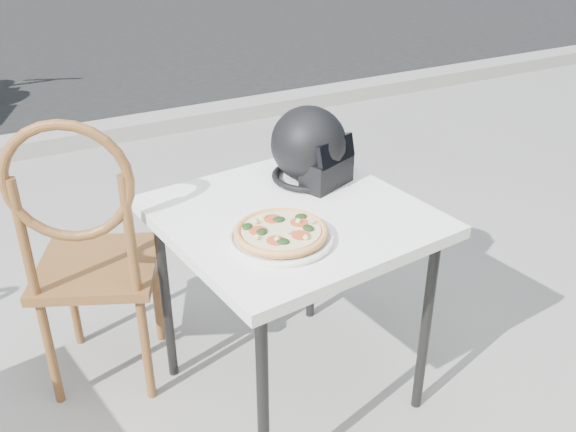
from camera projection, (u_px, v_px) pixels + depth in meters
name	position (u px, v px, depth m)	size (l,w,h in m)	color
curb	(30.00, 145.00, 4.58)	(30.00, 0.25, 0.12)	gray
cafe_table_main	(292.00, 230.00, 2.17)	(0.92, 0.92, 0.78)	white
plate	(281.00, 238.00, 1.96)	(0.33, 0.33, 0.02)	silver
pizza	(281.00, 232.00, 1.95)	(0.29, 0.29, 0.04)	#E19E52
helmet	(311.00, 149.00, 2.30)	(0.35, 0.36, 0.28)	black
cafe_chair_main	(88.00, 245.00, 2.25)	(0.57, 0.57, 1.13)	brown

